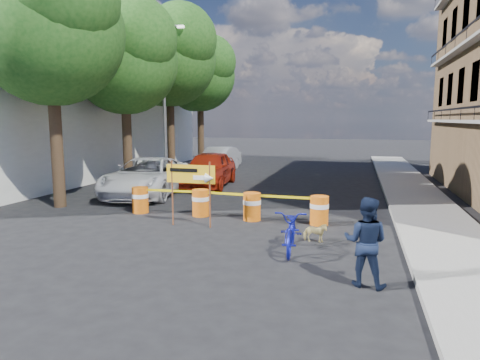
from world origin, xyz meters
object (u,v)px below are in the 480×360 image
Objects in this scene: barrel_mid_right at (252,206)px; pedestrian at (366,242)px; suv_white at (147,177)px; barrel_far_right at (319,210)px; barrel_far_left at (140,199)px; bicycle at (292,210)px; dog at (315,233)px; detour_sign at (197,179)px; sedan_red at (209,169)px; barrel_mid_left at (201,202)px; sedan_silver at (219,159)px.

pedestrian is (3.42, -4.72, 0.41)m from barrel_mid_right.
barrel_mid_right is at bearing -38.02° from suv_white.
barrel_far_left is at bearing 179.02° from barrel_far_right.
barrel_mid_right is 0.43× the size of bicycle.
dog is at bearing -88.13° from barrel_far_right.
barrel_far_right is 1.96m from dog.
bicycle is at bearing -47.71° from suv_white.
detour_sign is 8.00m from sedan_red.
barrel_far_right is 0.51× the size of pedestrian.
barrel_mid_left is 1.78m from detour_sign.
barrel_mid_left is 6.51m from sedan_red.
sedan_red is 1.10× the size of sedan_silver.
barrel_far_right is at bearing -56.16° from sedan_silver.
barrel_mid_left is 0.16× the size of suv_white.
bicycle reaches higher than barrel_far_right.
suv_white is at bearing 138.86° from barrel_mid_left.
barrel_far_left and barrel_far_right have the same top height.
barrel_mid_left is 3.96m from barrel_far_right.
bicycle is at bearing -59.38° from barrel_mid_right.
sedan_silver reaches higher than dog.
barrel_far_left is at bearing 178.99° from barrel_mid_right.
barrel_mid_left is 1.82m from barrel_mid_right.
dog is at bearing -27.87° from barrel_mid_left.
sedan_red is at bearing 106.88° from barrel_mid_left.
detour_sign is at bearing -55.21° from suv_white.
sedan_silver reaches higher than barrel_mid_left.
dog is at bearing -10.21° from detour_sign.
barrel_far_left is 1.00× the size of barrel_mid_left.
detour_sign reaches higher than barrel_mid_right.
bicycle is at bearing -65.18° from sedan_red.
dog is 0.11× the size of suv_white.
pedestrian is at bearing -74.73° from barrel_far_right.
dog is (-1.22, 2.74, -0.62)m from pedestrian.
sedan_silver is (-3.85, 13.79, -0.73)m from detour_sign.
suv_white reaches higher than dog.
sedan_silver reaches higher than barrel_far_left.
sedan_silver is (-3.42, 12.39, 0.27)m from barrel_mid_left.
detour_sign is 0.35× the size of suv_white.
detour_sign reaches higher than sedan_red.
barrel_far_right is 14.57m from sedan_silver.
barrel_mid_left is 1.44× the size of dog.
barrel_mid_right is 1.00× the size of barrel_far_right.
detour_sign is 6.12m from suv_white.
bicycle is 16.93m from sedan_silver.
sedan_red is at bearing 87.05° from barrel_far_left.
barrel_mid_left is at bearing -71.13° from sedan_silver.
detour_sign reaches higher than barrel_mid_left.
detour_sign is 5.94m from pedestrian.
pedestrian is 11.93m from suv_white.
dog is 0.14× the size of sedan_silver.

